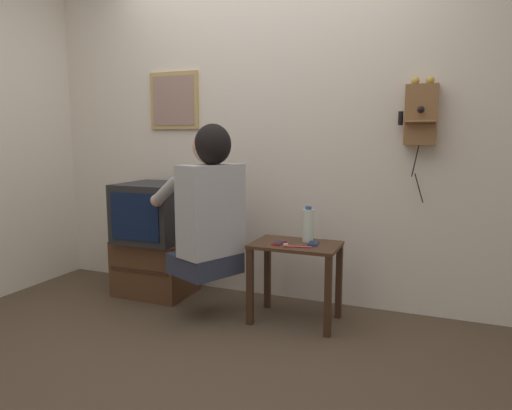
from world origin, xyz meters
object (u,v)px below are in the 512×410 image
(wall_phone_antique, at_px, (421,114))
(water_bottle, at_px, (308,225))
(person, at_px, (209,204))
(cell_phone_held, at_px, (279,243))
(toothbrush, at_px, (295,246))
(cell_phone_spare, at_px, (313,243))
(television, at_px, (155,212))
(framed_picture, at_px, (174,101))

(wall_phone_antique, relative_size, water_bottle, 3.38)
(person, relative_size, cell_phone_held, 7.92)
(toothbrush, bearing_deg, wall_phone_antique, -67.90)
(wall_phone_antique, distance_m, cell_phone_spare, 1.09)
(television, xyz_separation_m, cell_phone_held, (1.07, -0.15, -0.12))
(person, height_order, toothbrush, person)
(wall_phone_antique, distance_m, cell_phone_held, 1.24)
(wall_phone_antique, distance_m, framed_picture, 1.88)
(television, relative_size, cell_phone_held, 4.04)
(person, xyz_separation_m, wall_phone_antique, (1.26, 0.54, 0.58))
(water_bottle, bearing_deg, television, 178.96)
(framed_picture, bearing_deg, cell_phone_held, -23.33)
(person, distance_m, framed_picture, 1.11)
(framed_picture, xyz_separation_m, toothbrush, (1.18, -0.51, -0.98))
(person, relative_size, cell_phone_spare, 7.72)
(wall_phone_antique, xyz_separation_m, cell_phone_held, (-0.82, -0.41, -0.83))
(person, xyz_separation_m, cell_phone_held, (0.44, 0.13, -0.25))
(water_bottle, xyz_separation_m, toothbrush, (-0.03, -0.19, -0.10))
(television, distance_m, framed_picture, 0.91)
(cell_phone_held, bearing_deg, person, -161.57)
(television, bearing_deg, cell_phone_held, -8.24)
(wall_phone_antique, xyz_separation_m, toothbrush, (-0.69, -0.47, -0.83))
(water_bottle, height_order, toothbrush, water_bottle)
(wall_phone_antique, bearing_deg, toothbrush, -145.74)
(television, height_order, framed_picture, framed_picture)
(framed_picture, height_order, cell_phone_held, framed_picture)
(wall_phone_antique, bearing_deg, water_bottle, -157.13)
(person, xyz_separation_m, framed_picture, (-0.61, 0.59, 0.72))
(cell_phone_held, bearing_deg, toothbrush, -22.81)
(wall_phone_antique, relative_size, framed_picture, 1.79)
(toothbrush, bearing_deg, cell_phone_spare, -45.97)
(cell_phone_held, xyz_separation_m, water_bottle, (0.16, 0.13, 0.11))
(person, bearing_deg, water_bottle, -41.88)
(water_bottle, relative_size, toothbrush, 1.38)
(cell_phone_spare, relative_size, toothbrush, 0.75)
(cell_phone_spare, bearing_deg, water_bottle, 124.13)
(television, xyz_separation_m, water_bottle, (1.22, -0.02, -0.01))
(toothbrush, bearing_deg, water_bottle, -20.78)
(water_bottle, bearing_deg, person, -156.36)
(cell_phone_held, bearing_deg, water_bottle, 41.81)
(cell_phone_spare, bearing_deg, person, -168.90)
(cell_phone_held, xyz_separation_m, cell_phone_spare, (0.21, 0.07, 0.00))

